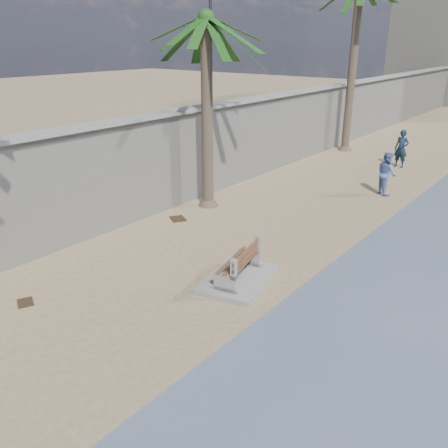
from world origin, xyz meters
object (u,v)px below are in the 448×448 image
Objects in this scene: bench_far at (238,267)px; palm_mid at (206,21)px; person_a at (402,146)px; person_b at (387,171)px.

palm_mid is (-4.61, 4.23, 6.22)m from bench_far.
bench_far is 1.20× the size of person_a.
palm_mid is 9.37m from person_b.
palm_mid is 3.89× the size of person_b.
person_b is at bearing 88.73° from bench_far.
bench_far is at bearing 131.98° from person_b.
person_a is (3.79, 10.47, -5.56)m from palm_mid.
person_a reaches higher than person_b.
person_b is at bearing -74.14° from person_a.
bench_far is 0.34× the size of palm_mid.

